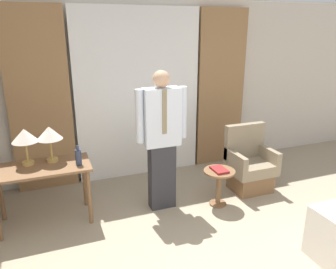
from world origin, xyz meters
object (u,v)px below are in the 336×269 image
object	(u,v)px
table_lamp_left	(25,137)
side_table	(219,181)
desk	(42,175)
person	(162,136)
book	(219,170)
table_lamp_right	(49,134)
bottle_near_edge	(78,157)
armchair	(249,166)

from	to	relation	value
table_lamp_left	side_table	bearing A→B (deg)	-12.60
desk	person	distance (m)	1.50
book	desk	bearing A→B (deg)	169.40
desk	person	world-z (taller)	person
desk	table_lamp_right	bearing A→B (deg)	41.20
desk	side_table	distance (m)	2.21
table_lamp_left	bottle_near_edge	distance (m)	0.65
armchair	desk	bearing A→B (deg)	177.13
person	armchair	distance (m)	1.50
desk	person	bearing A→B (deg)	-6.58
table_lamp_right	side_table	xyz separation A→B (m)	(2.02, -0.51, -0.73)
table_lamp_right	person	distance (m)	1.34
desk	armchair	distance (m)	2.82
table_lamp_left	armchair	world-z (taller)	table_lamp_left
desk	armchair	xyz separation A→B (m)	(2.81, -0.14, -0.27)
desk	person	size ratio (longest dim) A/B	0.62
table_lamp_left	armchair	size ratio (longest dim) A/B	0.47
bottle_near_edge	armchair	bearing A→B (deg)	-0.92
person	book	xyz separation A→B (m)	(0.71, -0.24, -0.47)
armchair	book	size ratio (longest dim) A/B	3.82
table_lamp_right	side_table	size ratio (longest dim) A/B	0.89
table_lamp_left	side_table	world-z (taller)	table_lamp_left
bottle_near_edge	book	size ratio (longest dim) A/B	0.97
table_lamp_left	table_lamp_right	bearing A→B (deg)	0.00
side_table	table_lamp_left	bearing A→B (deg)	167.40
armchair	side_table	xyz separation A→B (m)	(-0.65, -0.25, -0.01)
table_lamp_right	bottle_near_edge	xyz separation A→B (m)	(0.29, -0.22, -0.24)
book	person	bearing A→B (deg)	161.59
desk	armchair	world-z (taller)	armchair
desk	armchair	size ratio (longest dim) A/B	1.18
armchair	side_table	distance (m)	0.70
bottle_near_edge	person	bearing A→B (deg)	-3.58
table_lamp_right	person	world-z (taller)	person
armchair	side_table	world-z (taller)	armchair
armchair	side_table	bearing A→B (deg)	-158.61
person	side_table	bearing A→B (deg)	-17.64
table_lamp_left	table_lamp_right	xyz separation A→B (m)	(0.27, 0.00, 0.00)
table_lamp_right	person	bearing A→B (deg)	-12.29
table_lamp_left	table_lamp_right	world-z (taller)	same
table_lamp_right	book	world-z (taller)	table_lamp_right
table_lamp_left	person	bearing A→B (deg)	-10.23
table_lamp_left	table_lamp_right	size ratio (longest dim) A/B	1.00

